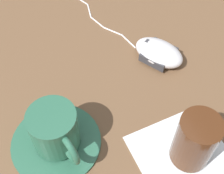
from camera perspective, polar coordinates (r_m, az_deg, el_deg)
The scene contains 7 objects.
ground_plane at distance 0.52m, azimuth -0.17°, elevation -8.20°, with size 3.00×3.00×0.00m, color brown.
saucer at distance 0.51m, azimuth -10.19°, elevation -9.83°, with size 0.14×0.14×0.01m, color #2D664C.
coffee_cup at distance 0.48m, azimuth -10.35°, elevation -7.74°, with size 0.10×0.07×0.07m.
computer_mouse at distance 0.60m, azimuth 8.56°, elevation 6.25°, with size 0.11×0.10×0.04m.
mouse_cable at distance 0.70m, azimuth -3.08°, elevation 13.01°, with size 0.25×0.08×0.00m.
napkin_under_glass at distance 0.51m, azimuth 12.97°, elevation -12.38°, with size 0.14×0.14×0.00m, color white.
drinking_glass at distance 0.47m, azimuth 14.92°, elevation -9.48°, with size 0.06×0.06×0.10m, color #4C2814.
Camera 1 is at (-0.23, 0.09, 0.46)m, focal length 50.00 mm.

